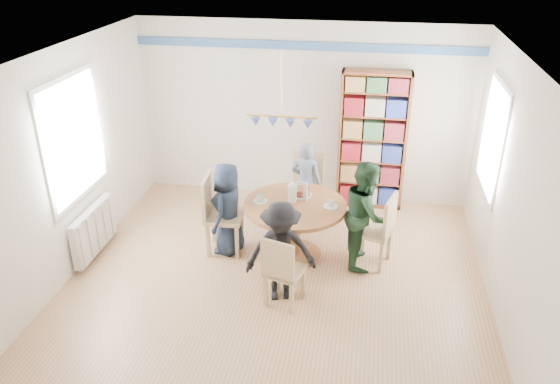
% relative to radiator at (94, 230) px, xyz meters
% --- Properties ---
extents(ground, '(5.00, 5.00, 0.00)m').
position_rel_radiator_xyz_m(ground, '(2.42, -0.30, -0.35)').
color(ground, tan).
extents(room_shell, '(5.00, 5.00, 5.00)m').
position_rel_radiator_xyz_m(room_shell, '(2.16, 0.57, 1.30)').
color(room_shell, white).
rests_on(room_shell, ground).
extents(radiator, '(0.12, 1.00, 0.60)m').
position_rel_radiator_xyz_m(radiator, '(0.00, 0.00, 0.00)').
color(radiator, silver).
rests_on(radiator, ground).
extents(dining_table, '(1.30, 1.30, 0.75)m').
position_rel_radiator_xyz_m(dining_table, '(2.56, 0.40, 0.21)').
color(dining_table, brown).
rests_on(dining_table, ground).
extents(chair_left, '(0.49, 0.49, 1.05)m').
position_rel_radiator_xyz_m(chair_left, '(1.55, 0.37, 0.23)').
color(chair_left, tan).
rests_on(chair_left, ground).
extents(chair_right, '(0.54, 0.54, 0.97)m').
position_rel_radiator_xyz_m(chair_right, '(3.62, 0.37, 0.18)').
color(chair_right, tan).
rests_on(chair_right, ground).
extents(chair_far, '(0.51, 0.51, 1.01)m').
position_rel_radiator_xyz_m(chair_far, '(2.57, 1.40, 0.21)').
color(chair_far, tan).
rests_on(chair_far, ground).
extents(chair_near, '(0.49, 0.49, 0.89)m').
position_rel_radiator_xyz_m(chair_near, '(2.57, -0.67, 0.14)').
color(chair_near, tan).
rests_on(chair_near, ground).
extents(person_left, '(0.49, 0.66, 1.23)m').
position_rel_radiator_xyz_m(person_left, '(1.69, 0.37, 0.27)').
color(person_left, '#162031').
rests_on(person_left, ground).
extents(person_right, '(0.56, 0.70, 1.38)m').
position_rel_radiator_xyz_m(person_right, '(3.43, 0.39, 0.34)').
color(person_right, '#1A351F').
rests_on(person_right, ground).
extents(person_far, '(0.49, 0.37, 1.23)m').
position_rel_radiator_xyz_m(person_far, '(2.58, 1.33, 0.26)').
color(person_far, gray).
rests_on(person_far, ground).
extents(person_near, '(0.88, 0.65, 1.22)m').
position_rel_radiator_xyz_m(person_near, '(2.53, -0.51, 0.26)').
color(person_near, black).
rests_on(person_near, ground).
extents(bookshelf, '(0.99, 0.30, 2.07)m').
position_rel_radiator_xyz_m(bookshelf, '(3.46, 2.04, 0.67)').
color(bookshelf, brown).
rests_on(bookshelf, ground).
extents(tableware, '(1.08, 1.08, 0.28)m').
position_rel_radiator_xyz_m(tableware, '(2.53, 0.42, 0.46)').
color(tableware, white).
rests_on(tableware, dining_table).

